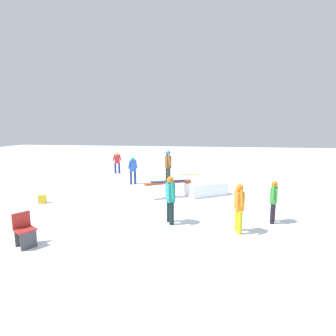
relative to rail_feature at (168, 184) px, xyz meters
name	(u,v)px	position (x,y,z in m)	size (l,w,h in m)	color
ground_plane	(168,197)	(0.00, 0.00, -0.60)	(60.00, 60.00, 0.00)	white
rail_feature	(168,184)	(0.00, 0.00, 0.00)	(1.97, 1.39, 0.71)	black
snow_kicker_ramp	(202,187)	(-1.47, -0.93, -0.31)	(1.80, 1.50, 0.57)	white
main_rider_on_rail	(168,166)	(0.00, 0.00, 0.79)	(1.50, 0.86, 1.37)	navy
bystander_blue	(133,169)	(2.28, -2.41, 0.22)	(0.46, 0.48, 1.46)	navy
bystander_teal	(170,197)	(-0.54, 3.07, 0.26)	(0.38, 0.64, 1.53)	black
bystander_red	(117,162)	(4.25, -5.45, 0.20)	(0.61, 0.34, 1.42)	navy
bystander_orange	(239,205)	(-2.62, 3.50, 0.22)	(0.26, 0.61, 1.45)	gold
bystander_green	(274,199)	(-3.81, 2.51, 0.17)	(0.29, 0.59, 1.37)	black
loose_snowboard_lime	(189,175)	(-0.52, -5.66, -0.59)	(1.27, 0.28, 0.02)	#8AE12D
folding_chair	(24,231)	(2.95, 5.27, -0.18)	(0.61, 0.61, 0.88)	#3F3F44
backpack_on_snow	(42,199)	(4.92, 1.63, -0.43)	(0.30, 0.22, 0.34)	yellow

